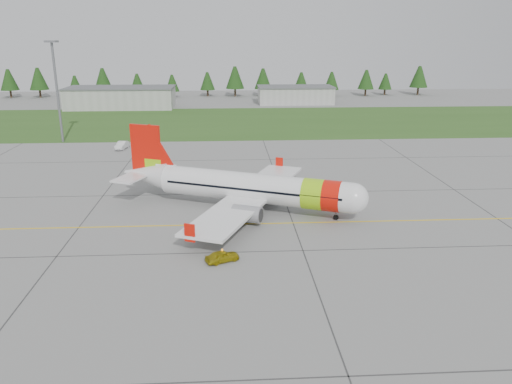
{
  "coord_description": "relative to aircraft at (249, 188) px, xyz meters",
  "views": [
    {
      "loc": [
        2.37,
        -47.0,
        21.19
      ],
      "look_at": [
        5.71,
        9.9,
        3.34
      ],
      "focal_mm": 35.0,
      "sensor_mm": 36.0,
      "label": 1
    }
  ],
  "objects": [
    {
      "name": "taxi_guideline",
      "position": [
        -4.97,
        -5.22,
        -2.89
      ],
      "size": [
        120.0,
        0.25,
        0.02
      ],
      "primitive_type": "cube",
      "color": "gold",
      "rests_on": "ground"
    },
    {
      "name": "grass_strip",
      "position": [
        -4.97,
        68.78,
        -2.89
      ],
      "size": [
        320.0,
        50.0,
        0.03
      ],
      "primitive_type": "cube",
      "color": "#30561E",
      "rests_on": "ground"
    },
    {
      "name": "ground",
      "position": [
        -4.97,
        -13.22,
        -2.9
      ],
      "size": [
        320.0,
        320.0,
        0.0
      ],
      "primitive_type": "plane",
      "color": "gray",
      "rests_on": "ground"
    },
    {
      "name": "follow_me_car",
      "position": [
        -3.28,
        -15.37,
        -1.21
      ],
      "size": [
        1.61,
        1.71,
        3.38
      ],
      "primitive_type": "imported",
      "rotation": [
        0.0,
        0.0,
        2.0
      ],
      "color": "yellow",
      "rests_on": "ground"
    },
    {
      "name": "aircraft",
      "position": [
        0.0,
        0.0,
        0.0
      ],
      "size": [
        31.58,
        29.99,
        10.06
      ],
      "rotation": [
        0.0,
        0.0,
        -0.4
      ],
      "color": "white",
      "rests_on": "ground"
    },
    {
      "name": "hangar_west",
      "position": [
        -34.97,
        96.78,
        0.1
      ],
      "size": [
        32.0,
        14.0,
        6.0
      ],
      "primitive_type": "cube",
      "color": "#A8A8A3",
      "rests_on": "ground"
    },
    {
      "name": "treeline",
      "position": [
        -4.97,
        124.78,
        2.1
      ],
      "size": [
        160.0,
        8.0,
        10.0
      ],
      "primitive_type": null,
      "color": "#1C3F14",
      "rests_on": "ground"
    },
    {
      "name": "hangar_east",
      "position": [
        20.03,
        104.78,
        -0.3
      ],
      "size": [
        24.0,
        12.0,
        5.2
      ],
      "primitive_type": "cube",
      "color": "#A8A8A3",
      "rests_on": "ground"
    },
    {
      "name": "service_van",
      "position": [
        -23.27,
        37.16,
        -0.62
      ],
      "size": [
        1.79,
        1.71,
        4.56
      ],
      "primitive_type": "imported",
      "rotation": [
        0.0,
        0.0,
        -0.15
      ],
      "color": "silver",
      "rests_on": "ground"
    },
    {
      "name": "floodlight_mast",
      "position": [
        -36.97,
        44.78,
        7.1
      ],
      "size": [
        0.5,
        0.5,
        20.0
      ],
      "primitive_type": "cylinder",
      "color": "slate",
      "rests_on": "ground"
    }
  ]
}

